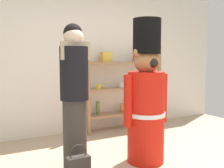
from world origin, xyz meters
The scene contains 4 objects.
back_wall centered at (0.00, 2.20, 1.30)m, with size 6.40×0.12×2.60m, color silver.
merchandise_shelf centered at (0.82, 1.98, 0.79)m, with size 1.53×0.35×1.57m.
teddy_bear_guard centered at (0.27, 0.44, 0.79)m, with size 0.64×0.48×1.78m.
person_shopper centered at (-0.61, 0.59, 0.89)m, with size 0.33×0.32×1.69m.
Camera 1 is at (-1.62, -2.19, 1.29)m, focal length 41.99 mm.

